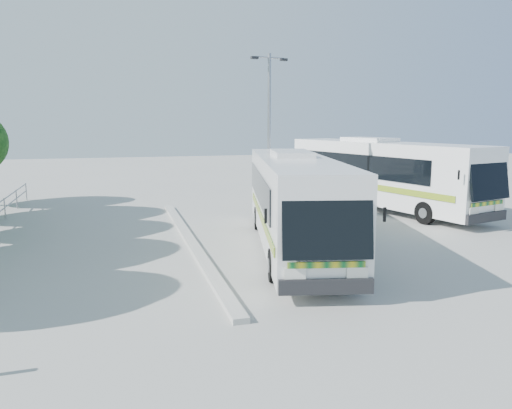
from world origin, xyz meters
name	(u,v)px	position (x,y,z in m)	size (l,w,h in m)	color
ground	(264,252)	(0.00, 0.00, 0.00)	(100.00, 100.00, 0.00)	#A2A29C
kerb_divider	(190,241)	(-2.30, 2.00, 0.07)	(0.40, 16.00, 0.15)	#B2B2AD
coach_main	(294,199)	(1.19, 0.18, 1.80)	(4.80, 12.04, 3.28)	silver
coach_adjacent	(382,173)	(8.46, 6.81, 1.91)	(5.55, 12.80, 3.49)	white
lamppost	(269,129)	(2.00, 5.90, 4.18)	(1.84, 0.55, 7.57)	#989AA0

